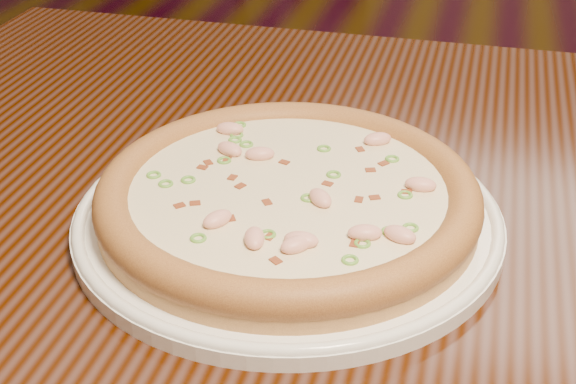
# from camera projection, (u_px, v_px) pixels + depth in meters

# --- Properties ---
(ground) EXTENTS (9.00, 9.00, 0.00)m
(ground) POSITION_uv_depth(u_px,v_px,m) (494.00, 336.00, 1.65)
(ground) COLOR black
(hero_table) EXTENTS (1.20, 0.80, 0.75)m
(hero_table) POSITION_uv_depth(u_px,v_px,m) (436.00, 308.00, 0.70)
(hero_table) COLOR black
(hero_table) RESTS_ON ground
(plate) EXTENTS (0.33, 0.33, 0.02)m
(plate) POSITION_uv_depth(u_px,v_px,m) (288.00, 215.00, 0.63)
(plate) COLOR white
(plate) RESTS_ON hero_table
(pizza) EXTENTS (0.30, 0.30, 0.03)m
(pizza) POSITION_uv_depth(u_px,v_px,m) (288.00, 195.00, 0.62)
(pizza) COLOR tan
(pizza) RESTS_ON plate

